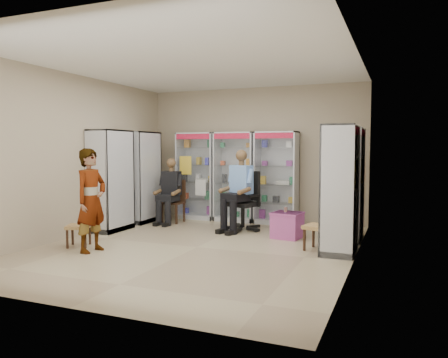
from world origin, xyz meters
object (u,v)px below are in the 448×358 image
at_px(cabinet_left_near, 111,181).
at_px(seated_shopkeeper, 242,193).
at_px(woven_stool_a, 318,238).
at_px(cabinet_back_right, 276,178).
at_px(office_chair, 243,201).
at_px(wooden_chair, 173,201).
at_px(cabinet_back_mid, 235,177).
at_px(woven_stool_b, 79,236).
at_px(cabinet_right_far, 348,184).
at_px(cabinet_right_near, 340,189).
at_px(pink_trunk, 287,225).
at_px(cabinet_back_left, 197,176).
at_px(cabinet_left_far, 141,177).
at_px(standing_man, 91,200).

relative_size(cabinet_left_near, seated_shopkeeper, 1.33).
bearing_deg(woven_stool_a, seated_shopkeeper, 146.66).
bearing_deg(cabinet_back_right, office_chair, -111.95).
relative_size(cabinet_back_right, wooden_chair, 2.13).
bearing_deg(seated_shopkeeper, cabinet_back_mid, 136.13).
bearing_deg(woven_stool_b, cabinet_right_far, 29.23).
distance_m(cabinet_right_near, cabinet_left_near, 4.46).
bearing_deg(pink_trunk, cabinet_left_near, -170.05).
bearing_deg(wooden_chair, woven_stool_b, -96.59).
bearing_deg(cabinet_back_right, woven_stool_b, -125.74).
distance_m(cabinet_back_left, cabinet_back_right, 1.90).
distance_m(cabinet_left_far, cabinet_left_near, 1.10).
bearing_deg(cabinet_back_right, cabinet_left_near, -144.35).
xyz_separation_m(cabinet_back_mid, wooden_chair, (-1.20, -0.73, -0.53)).
distance_m(cabinet_back_left, office_chair, 1.85).
bearing_deg(cabinet_left_near, cabinet_right_near, 87.43).
bearing_deg(office_chair, pink_trunk, -2.88).
bearing_deg(cabinet_back_left, woven_stool_b, -99.31).
height_order(cabinet_left_near, seated_shopkeeper, cabinet_left_near).
height_order(cabinet_back_left, cabinet_right_near, same).
bearing_deg(cabinet_back_right, cabinet_right_near, -53.84).
xyz_separation_m(cabinet_back_right, seated_shopkeeper, (-0.41, -1.07, -0.25)).
distance_m(cabinet_back_right, woven_stool_a, 2.67).
bearing_deg(cabinet_left_near, cabinet_right_far, 101.41).
height_order(cabinet_back_mid, seated_shopkeeper, cabinet_back_mid).
height_order(cabinet_left_near, pink_trunk, cabinet_left_near).
bearing_deg(cabinet_left_far, cabinet_right_far, 87.43).
xyz_separation_m(cabinet_right_near, cabinet_left_far, (-4.46, 1.30, 0.00)).
distance_m(cabinet_left_near, wooden_chair, 1.56).
bearing_deg(cabinet_right_near, cabinet_back_left, 57.72).
bearing_deg(woven_stool_a, cabinet_back_mid, 135.76).
xyz_separation_m(cabinet_back_left, cabinet_right_far, (3.53, -1.13, 0.00)).
height_order(cabinet_right_near, seated_shopkeeper, cabinet_right_near).
bearing_deg(cabinet_left_near, woven_stool_b, 14.89).
xyz_separation_m(cabinet_right_far, woven_stool_a, (-0.33, -1.06, -0.80)).
height_order(cabinet_right_far, office_chair, cabinet_right_far).
bearing_deg(cabinet_back_mid, cabinet_back_left, 180.00).
bearing_deg(cabinet_left_far, woven_stool_b, 8.44).
bearing_deg(standing_man, cabinet_back_left, 2.34).
height_order(cabinet_back_left, cabinet_left_near, same).
height_order(cabinet_left_near, wooden_chair, cabinet_left_near).
relative_size(cabinet_back_mid, woven_stool_b, 5.49).
relative_size(cabinet_back_left, cabinet_back_mid, 1.00).
bearing_deg(wooden_chair, cabinet_right_far, -6.04).
bearing_deg(office_chair, cabinet_right_far, 16.09).
bearing_deg(seated_shopkeeper, wooden_chair, -171.67).
xyz_separation_m(cabinet_right_near, pink_trunk, (-1.03, 0.80, -0.76)).
bearing_deg(cabinet_left_near, pink_trunk, 99.95).
bearing_deg(woven_stool_a, cabinet_back_left, 145.60).
height_order(pink_trunk, woven_stool_a, pink_trunk).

